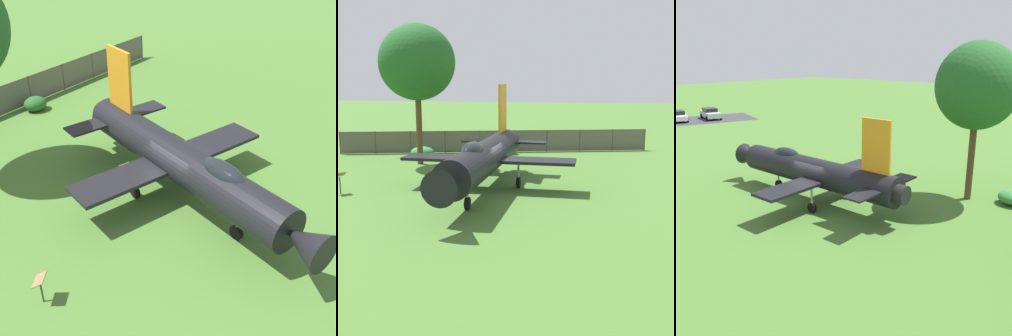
% 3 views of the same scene
% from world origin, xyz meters
% --- Properties ---
extents(ground_plane, '(200.00, 200.00, 0.00)m').
position_xyz_m(ground_plane, '(0.00, 0.00, 0.00)').
color(ground_plane, '#47722D').
extents(display_jet, '(13.79, 9.37, 5.61)m').
position_xyz_m(display_jet, '(-0.37, -0.00, 1.90)').
color(display_jet, black).
rests_on(display_jet, ground_plane).
extents(perimeter_fence, '(7.16, 24.16, 1.82)m').
position_xyz_m(perimeter_fence, '(13.32, 2.44, 0.96)').
color(perimeter_fence, '#4C4238').
rests_on(perimeter_fence, ground_plane).
extents(shrub_near_fence, '(1.19, 1.38, 0.90)m').
position_xyz_m(shrub_near_fence, '(12.53, 1.32, 0.45)').
color(shrub_near_fence, '#235B26').
rests_on(shrub_near_fence, ground_plane).
extents(info_plaque, '(0.72, 0.68, 1.14)m').
position_xyz_m(info_plaque, '(-1.96, 7.34, 0.85)').
color(info_plaque, '#333333').
rests_on(info_plaque, ground_plane).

